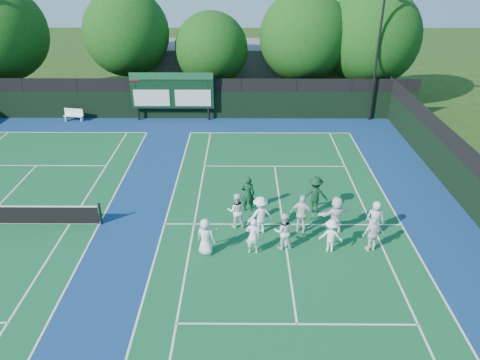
{
  "coord_description": "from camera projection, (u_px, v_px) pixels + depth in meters",
  "views": [
    {
      "loc": [
        -1.86,
        -17.44,
        11.5
      ],
      "look_at": [
        -2.0,
        3.0,
        1.3
      ],
      "focal_mm": 35.0,
      "sensor_mm": 36.0,
      "label": 1
    }
  ],
  "objects": [
    {
      "name": "player_front_3",
      "position": [
        331.0,
        236.0,
        19.44
      ],
      "size": [
        1.05,
        0.71,
        1.5
      ],
      "primitive_type": "imported",
      "rotation": [
        0.0,
        0.0,
        2.97
      ],
      "color": "white",
      "rests_on": "ground"
    },
    {
      "name": "player_back_0",
      "position": [
        236.0,
        210.0,
        21.12
      ],
      "size": [
        0.86,
        0.7,
        1.69
      ],
      "primitive_type": "imported",
      "rotation": [
        0.0,
        0.0,
        3.22
      ],
      "color": "white",
      "rests_on": "ground"
    },
    {
      "name": "player_back_3",
      "position": [
        336.0,
        215.0,
        20.67
      ],
      "size": [
        1.72,
        1.07,
        1.77
      ],
      "primitive_type": "imported",
      "rotation": [
        0.0,
        0.0,
        3.5
      ],
      "color": "white",
      "rests_on": "ground"
    },
    {
      "name": "tennis_ball_3",
      "position": [
        217.0,
        229.0,
        21.21
      ],
      "size": [
        0.07,
        0.07,
        0.07
      ],
      "primitive_type": "sphere",
      "color": "#B3D218",
      "rests_on": "ground"
    },
    {
      "name": "tree_d",
      "position": [
        306.0,
        39.0,
        35.91
      ],
      "size": [
        6.91,
        6.91,
        8.82
      ],
      "color": "black",
      "rests_on": "ground"
    },
    {
      "name": "tennis_ball_1",
      "position": [
        296.0,
        207.0,
        22.98
      ],
      "size": [
        0.07,
        0.07,
        0.07
      ],
      "primitive_type": "sphere",
      "color": "#B3D218",
      "rests_on": "ground"
    },
    {
      "name": "player_front_2",
      "position": [
        283.0,
        231.0,
        19.59
      ],
      "size": [
        0.86,
        0.7,
        1.67
      ],
      "primitive_type": "imported",
      "rotation": [
        0.0,
        0.0,
        3.22
      ],
      "color": "white",
      "rests_on": "ground"
    },
    {
      "name": "player_front_1",
      "position": [
        253.0,
        236.0,
        19.28
      ],
      "size": [
        0.62,
        0.43,
        1.65
      ],
      "primitive_type": "imported",
      "rotation": [
        0.0,
        0.0,
        3.08
      ],
      "color": "white",
      "rests_on": "ground"
    },
    {
      "name": "tennis_ball_5",
      "position": [
        363.0,
        212.0,
        22.55
      ],
      "size": [
        0.07,
        0.07,
        0.07
      ],
      "primitive_type": "sphere",
      "color": "#B3D218",
      "rests_on": "ground"
    },
    {
      "name": "clubhouse",
      "position": [
        242.0,
        67.0,
        41.32
      ],
      "size": [
        18.0,
        6.0,
        4.0
      ],
      "primitive_type": "cube",
      "color": "slate",
      "rests_on": "ground"
    },
    {
      "name": "court_apron",
      "position": [
        154.0,
        224.0,
        21.66
      ],
      "size": [
        34.0,
        32.0,
        0.01
      ],
      "primitive_type": "cube",
      "color": "navy",
      "rests_on": "ground"
    },
    {
      "name": "light_pole_right",
      "position": [
        380.0,
        32.0,
        31.92
      ],
      "size": [
        1.2,
        0.3,
        10.12
      ],
      "color": "black",
      "rests_on": "ground"
    },
    {
      "name": "player_front_4",
      "position": [
        373.0,
        234.0,
        19.46
      ],
      "size": [
        1.0,
        0.6,
        1.59
      ],
      "primitive_type": "imported",
      "rotation": [
        0.0,
        0.0,
        3.39
      ],
      "color": "white",
      "rests_on": "ground"
    },
    {
      "name": "coach_right",
      "position": [
        315.0,
        195.0,
        22.27
      ],
      "size": [
        1.26,
        0.79,
        1.87
      ],
      "primitive_type": "imported",
      "rotation": [
        0.0,
        0.0,
        3.06
      ],
      "color": "#0E341C",
      "rests_on": "ground"
    },
    {
      "name": "near_court",
      "position": [
        283.0,
        224.0,
        21.62
      ],
      "size": [
        11.05,
        23.85,
        0.01
      ],
      "color": "#105029",
      "rests_on": "ground"
    },
    {
      "name": "coach_left",
      "position": [
        248.0,
        194.0,
        22.39
      ],
      "size": [
        0.68,
        0.45,
        1.82
      ],
      "primitive_type": "imported",
      "rotation": [
        0.0,
        0.0,
        3.17
      ],
      "color": "#0F381C",
      "rests_on": "ground"
    },
    {
      "name": "player_front_0",
      "position": [
        206.0,
        237.0,
        19.24
      ],
      "size": [
        0.94,
        0.8,
        1.64
      ],
      "primitive_type": "imported",
      "rotation": [
        0.0,
        0.0,
        2.73
      ],
      "color": "white",
      "rests_on": "ground"
    },
    {
      "name": "scoreboard",
      "position": [
        172.0,
        91.0,
        33.74
      ],
      "size": [
        6.0,
        0.21,
        3.55
      ],
      "color": "black",
      "rests_on": "ground"
    },
    {
      "name": "ground",
      "position": [
        285.0,
        236.0,
        20.73
      ],
      "size": [
        120.0,
        120.0,
        0.0
      ],
      "primitive_type": "plane",
      "color": "#1C390F",
      "rests_on": "ground"
    },
    {
      "name": "tree_a",
      "position": [
        3.0,
        36.0,
        35.97
      ],
      "size": [
        7.23,
        7.23,
        9.19
      ],
      "color": "black",
      "rests_on": "ground"
    },
    {
      "name": "player_back_1",
      "position": [
        260.0,
        215.0,
        20.64
      ],
      "size": [
        1.31,
        1.02,
        1.78
      ],
      "primitive_type": "imported",
      "rotation": [
        0.0,
        0.0,
        3.49
      ],
      "color": "white",
      "rests_on": "ground"
    },
    {
      "name": "tree_e",
      "position": [
        373.0,
        39.0,
        35.9
      ],
      "size": [
        7.47,
        7.47,
        9.07
      ],
      "color": "black",
      "rests_on": "ground"
    },
    {
      "name": "player_back_4",
      "position": [
        375.0,
        217.0,
        20.71
      ],
      "size": [
        0.87,
        0.68,
        1.55
      ],
      "primitive_type": "imported",
      "rotation": [
        0.0,
        0.0,
        2.87
      ],
      "color": "silver",
      "rests_on": "ground"
    },
    {
      "name": "back_fence",
      "position": [
        187.0,
        101.0,
        34.48
      ],
      "size": [
        34.0,
        0.08,
        3.0
      ],
      "color": "black",
      "rests_on": "ground"
    },
    {
      "name": "tree_b",
      "position": [
        129.0,
        35.0,
        35.88
      ],
      "size": [
        6.55,
        6.55,
        8.9
      ],
      "color": "black",
      "rests_on": "ground"
    },
    {
      "name": "tennis_ball_4",
      "position": [
        305.0,
        220.0,
        21.9
      ],
      "size": [
        0.07,
        0.07,
        0.07
      ],
      "primitive_type": "sphere",
      "color": "#B3D218",
      "rests_on": "ground"
    },
    {
      "name": "tree_c",
      "position": [
        213.0,
        50.0,
        36.35
      ],
      "size": [
        5.66,
        5.66,
        7.27
      ],
      "color": "black",
      "rests_on": "ground"
    },
    {
      "name": "player_back_2",
      "position": [
        302.0,
        214.0,
        20.72
      ],
      "size": [
        1.15,
        0.78,
        1.82
      ],
      "primitive_type": "imported",
      "rotation": [
        0.0,
        0.0,
        2.79
      ],
      "color": "silver",
      "rests_on": "ground"
    },
    {
      "name": "bench",
      "position": [
        74.0,
        114.0,
        34.35
      ],
      "size": [
        1.47,
        0.62,
        0.91
      ],
      "color": "white",
      "rests_on": "ground"
    },
    {
      "name": "tennis_ball_0",
      "position": [
        252.0,
        224.0,
        21.58
      ],
      "size": [
        0.07,
        0.07,
        0.07
      ],
      "primitive_type": "sphere",
      "color": "#B3D218",
      "rests_on": "ground"
    }
  ]
}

